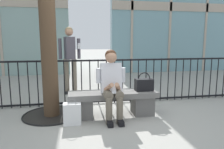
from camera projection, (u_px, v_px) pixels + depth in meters
ground_plane at (113, 115)px, 3.84m from camera, size 60.00×60.00×0.00m
stone_bench at (113, 101)px, 3.80m from camera, size 1.60×0.44×0.45m
seated_person_with_phone at (112, 82)px, 3.60m from camera, size 0.52×0.66×1.21m
handbag_on_bench at (144, 84)px, 3.84m from camera, size 0.32×0.18×0.34m
shopping_bag at (72, 114)px, 3.42m from camera, size 0.29×0.17×0.44m
bystander_at_railing at (70, 55)px, 5.35m from camera, size 0.55×0.42×1.71m
plaza_railing at (106, 81)px, 4.52m from camera, size 8.25×0.04×0.97m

